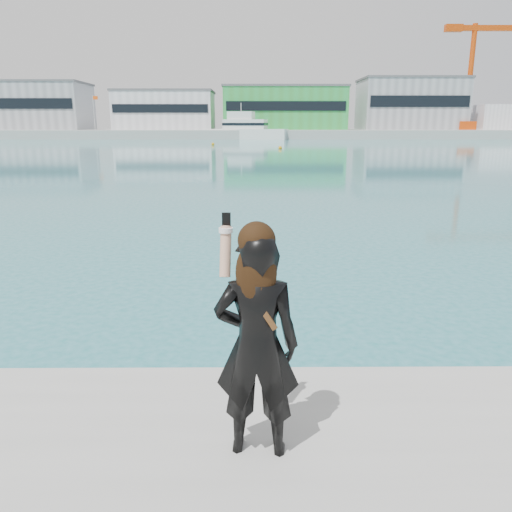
{
  "coord_description": "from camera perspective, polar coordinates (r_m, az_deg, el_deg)",
  "views": [
    {
      "loc": [
        -0.05,
        -3.47,
        3.11
      ],
      "look_at": [
        -0.02,
        0.42,
        2.09
      ],
      "focal_mm": 35.0,
      "sensor_mm": 36.0,
      "label": 1
    }
  ],
  "objects": [
    {
      "name": "dock_crane",
      "position": [
        136.83,
        23.79,
        18.57
      ],
      "size": [
        23.0,
        4.0,
        24.0
      ],
      "color": "#F04B0E",
      "rests_on": "far_quay"
    },
    {
      "name": "woman",
      "position": [
        3.5,
        0.06,
        -9.51
      ],
      "size": [
        0.62,
        0.43,
        1.73
      ],
      "rotation": [
        0.0,
        0.0,
        3.08
      ],
      "color": "black",
      "rests_on": "near_quay"
    },
    {
      "name": "warehouse_green",
      "position": [
        131.77,
        3.21,
        16.52
      ],
      "size": [
        30.6,
        16.36,
        10.5
      ],
      "color": "green",
      "rests_on": "far_quay"
    },
    {
      "name": "motor_yacht",
      "position": [
        115.48,
        -1.01,
        14.3
      ],
      "size": [
        17.64,
        8.85,
        7.93
      ],
      "rotation": [
        0.0,
        0.0,
        -0.25
      ],
      "color": "white",
      "rests_on": "ground"
    },
    {
      "name": "flagpole_left",
      "position": [
        130.15,
        -18.02,
        15.56
      ],
      "size": [
        1.28,
        0.16,
        8.0
      ],
      "color": "silver",
      "rests_on": "far_quay"
    },
    {
      "name": "ground",
      "position": [
        4.66,
        0.34,
        -27.12
      ],
      "size": [
        500.0,
        500.0,
        0.0
      ],
      "primitive_type": "plane",
      "color": "#197074",
      "rests_on": "ground"
    },
    {
      "name": "buoy_near",
      "position": [
        68.25,
        2.78,
        12.11
      ],
      "size": [
        0.5,
        0.5,
        0.5
      ],
      "primitive_type": "sphere",
      "color": "orange",
      "rests_on": "ground"
    },
    {
      "name": "warehouse_grey_right",
      "position": [
        137.52,
        17.21,
        16.25
      ],
      "size": [
        25.5,
        15.35,
        12.5
      ],
      "color": "gray",
      "rests_on": "far_quay"
    },
    {
      "name": "warehouse_white",
      "position": [
        133.32,
        -10.31,
        16.08
      ],
      "size": [
        24.48,
        15.35,
        9.5
      ],
      "color": "silver",
      "rests_on": "far_quay"
    },
    {
      "name": "buoy_far",
      "position": [
        82.07,
        -4.94,
        12.51
      ],
      "size": [
        0.5,
        0.5,
        0.5
      ],
      "primitive_type": "sphere",
      "color": "orange",
      "rests_on": "ground"
    },
    {
      "name": "flagpole_right",
      "position": [
        126.48,
        10.05,
        16.07
      ],
      "size": [
        1.28,
        0.16,
        8.0
      ],
      "color": "silver",
      "rests_on": "far_quay"
    },
    {
      "name": "ancillary_shed",
      "position": [
        143.59,
        26.01,
        14.06
      ],
      "size": [
        12.0,
        10.0,
        6.0
      ],
      "primitive_type": "cube",
      "color": "silver",
      "rests_on": "far_quay"
    },
    {
      "name": "far_quay",
      "position": [
        133.49,
        -0.42,
        13.83
      ],
      "size": [
        320.0,
        40.0,
        2.0
      ],
      "primitive_type": "cube",
      "color": "#9E9E99",
      "rests_on": "ground"
    },
    {
      "name": "warehouse_grey_left",
      "position": [
        142.55,
        -24.01,
        15.39
      ],
      "size": [
        26.52,
        16.36,
        11.5
      ],
      "color": "gray",
      "rests_on": "far_quay"
    }
  ]
}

